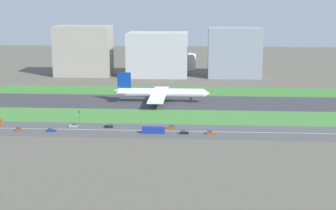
{
  "coord_description": "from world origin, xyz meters",
  "views": [
    {
      "loc": [
        13.41,
        -316.62,
        66.84
      ],
      "look_at": [
        -4.39,
        -36.5,
        6.0
      ],
      "focal_mm": 51.94,
      "sensor_mm": 36.0,
      "label": 1
    }
  ],
  "objects_px": {
    "bus_0": "(153,130)",
    "fuel_tank_west": "(156,62)",
    "car_4": "(184,132)",
    "car_0": "(109,126)",
    "traffic_light": "(79,116)",
    "car_3": "(171,127)",
    "car_5": "(20,129)",
    "car_6": "(51,130)",
    "hangar_building": "(158,54)",
    "terminal_building": "(84,51)",
    "office_tower": "(234,52)",
    "car_1": "(74,125)",
    "airliner": "(159,93)",
    "car_2": "(211,133)",
    "fuel_tank_centre": "(186,62)"
  },
  "relations": [
    {
      "from": "car_0",
      "to": "traffic_light",
      "type": "height_order",
      "value": "traffic_light"
    },
    {
      "from": "car_4",
      "to": "fuel_tank_west",
      "type": "distance_m",
      "value": 239.72
    },
    {
      "from": "airliner",
      "to": "car_2",
      "type": "height_order",
      "value": "airliner"
    },
    {
      "from": "car_2",
      "to": "fuel_tank_centre",
      "type": "distance_m",
      "value": 237.87
    },
    {
      "from": "terminal_building",
      "to": "office_tower",
      "type": "distance_m",
      "value": 134.69
    },
    {
      "from": "airliner",
      "to": "car_6",
      "type": "bearing_deg",
      "value": -122.53
    },
    {
      "from": "car_4",
      "to": "terminal_building",
      "type": "xyz_separation_m",
      "value": [
        -96.34,
        192.0,
        21.32
      ]
    },
    {
      "from": "traffic_light",
      "to": "terminal_building",
      "type": "distance_m",
      "value": 179.02
    },
    {
      "from": "car_6",
      "to": "fuel_tank_west",
      "type": "height_order",
      "value": "fuel_tank_west"
    },
    {
      "from": "airliner",
      "to": "fuel_tank_west",
      "type": "xyz_separation_m",
      "value": [
        -16.44,
        159.0,
        1.09
      ]
    },
    {
      "from": "car_1",
      "to": "fuel_tank_west",
      "type": "bearing_deg",
      "value": 83.92
    },
    {
      "from": "car_4",
      "to": "car_6",
      "type": "xyz_separation_m",
      "value": [
        -68.74,
        0.0,
        0.0
      ]
    },
    {
      "from": "car_4",
      "to": "fuel_tank_centre",
      "type": "xyz_separation_m",
      "value": [
        -5.48,
        237.0,
        6.65
      ]
    },
    {
      "from": "car_1",
      "to": "hangar_building",
      "type": "bearing_deg",
      "value": 80.61
    },
    {
      "from": "car_1",
      "to": "car_6",
      "type": "bearing_deg",
      "value": -132.46
    },
    {
      "from": "car_6",
      "to": "fuel_tank_west",
      "type": "xyz_separation_m",
      "value": [
        33.32,
        237.0,
        6.4
      ]
    },
    {
      "from": "hangar_building",
      "to": "car_3",
      "type": "bearing_deg",
      "value": -83.0
    },
    {
      "from": "car_3",
      "to": "car_1",
      "type": "bearing_deg",
      "value": 180.0
    },
    {
      "from": "car_4",
      "to": "car_5",
      "type": "relative_size",
      "value": 1.0
    },
    {
      "from": "car_4",
      "to": "fuel_tank_west",
      "type": "bearing_deg",
      "value": -81.5
    },
    {
      "from": "traffic_light",
      "to": "hangar_building",
      "type": "height_order",
      "value": "hangar_building"
    },
    {
      "from": "terminal_building",
      "to": "traffic_light",
      "type": "bearing_deg",
      "value": -77.67
    },
    {
      "from": "bus_0",
      "to": "car_4",
      "type": "distance_m",
      "value": 15.69
    },
    {
      "from": "terminal_building",
      "to": "fuel_tank_west",
      "type": "height_order",
      "value": "terminal_building"
    },
    {
      "from": "car_6",
      "to": "office_tower",
      "type": "relative_size",
      "value": 0.1
    },
    {
      "from": "car_1",
      "to": "fuel_tank_west",
      "type": "xyz_separation_m",
      "value": [
        24.17,
        227.0,
        6.4
      ]
    },
    {
      "from": "car_0",
      "to": "fuel_tank_centre",
      "type": "distance_m",
      "value": 229.76
    },
    {
      "from": "car_6",
      "to": "traffic_light",
      "type": "xyz_separation_m",
      "value": [
        10.44,
        17.99,
        3.37
      ]
    },
    {
      "from": "car_1",
      "to": "car_6",
      "type": "xyz_separation_m",
      "value": [
        -9.15,
        -10.0,
        0.0
      ]
    },
    {
      "from": "airliner",
      "to": "car_2",
      "type": "xyz_separation_m",
      "value": [
        32.68,
        -78.0,
        -5.31
      ]
    },
    {
      "from": "bus_0",
      "to": "fuel_tank_west",
      "type": "distance_m",
      "value": 237.89
    },
    {
      "from": "hangar_building",
      "to": "car_6",
      "type": "bearing_deg",
      "value": -101.55
    },
    {
      "from": "airliner",
      "to": "bus_0",
      "type": "relative_size",
      "value": 5.6
    },
    {
      "from": "terminal_building",
      "to": "car_1",
      "type": "bearing_deg",
      "value": -78.58
    },
    {
      "from": "airliner",
      "to": "car_2",
      "type": "bearing_deg",
      "value": -67.26
    },
    {
      "from": "terminal_building",
      "to": "fuel_tank_centre",
      "type": "height_order",
      "value": "terminal_building"
    },
    {
      "from": "airliner",
      "to": "car_0",
      "type": "xyz_separation_m",
      "value": [
        -21.37,
        -68.0,
        -5.31
      ]
    },
    {
      "from": "car_2",
      "to": "fuel_tank_west",
      "type": "distance_m",
      "value": 242.12
    },
    {
      "from": "car_3",
      "to": "car_5",
      "type": "bearing_deg",
      "value": -172.72
    },
    {
      "from": "car_6",
      "to": "traffic_light",
      "type": "height_order",
      "value": "traffic_light"
    },
    {
      "from": "car_4",
      "to": "fuel_tank_centre",
      "type": "height_order",
      "value": "fuel_tank_centre"
    },
    {
      "from": "bus_0",
      "to": "fuel_tank_west",
      "type": "height_order",
      "value": "fuel_tank_west"
    },
    {
      "from": "car_5",
      "to": "hangar_building",
      "type": "relative_size",
      "value": 0.08
    },
    {
      "from": "bus_0",
      "to": "car_5",
      "type": "bearing_deg",
      "value": 0.0
    },
    {
      "from": "office_tower",
      "to": "car_3",
      "type": "bearing_deg",
      "value": -104.04
    },
    {
      "from": "bus_0",
      "to": "hangar_building",
      "type": "bearing_deg",
      "value": -85.88
    },
    {
      "from": "car_4",
      "to": "terminal_building",
      "type": "bearing_deg",
      "value": -63.35
    },
    {
      "from": "car_1",
      "to": "fuel_tank_west",
      "type": "height_order",
      "value": "fuel_tank_west"
    },
    {
      "from": "bus_0",
      "to": "car_6",
      "type": "distance_m",
      "value": 53.09
    },
    {
      "from": "car_1",
      "to": "hangar_building",
      "type": "xyz_separation_m",
      "value": [
        30.09,
        182.0,
        18.47
      ]
    }
  ]
}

